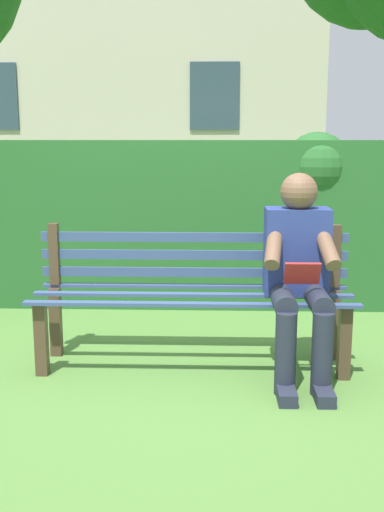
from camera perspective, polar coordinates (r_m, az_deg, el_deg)
ground at (r=3.86m, az=0.05°, el=-10.22°), size 60.00×60.00×0.00m
park_bench at (r=3.80m, az=0.09°, el=-3.34°), size 1.95×0.50×0.86m
person_seated at (r=3.61m, az=9.94°, el=-1.29°), size 0.44×0.73×1.20m
hedge_backdrop at (r=5.21m, az=-3.33°, el=3.51°), size 4.49×0.67×1.45m
building_facade at (r=13.30m, az=-7.30°, el=21.41°), size 8.14×2.96×7.65m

